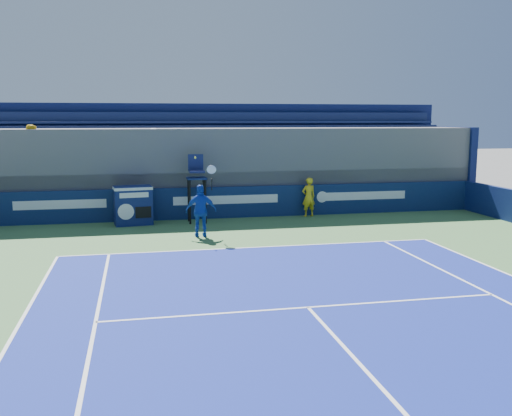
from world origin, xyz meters
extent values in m
imported|color=yellow|center=(3.17, 16.75, 0.77)|extent=(0.60, 0.45, 1.51)
cube|color=white|center=(0.00, 11.88, 0.02)|extent=(10.97, 0.07, 0.00)
cube|color=white|center=(0.00, 6.40, 0.02)|extent=(8.23, 0.07, 0.00)
cube|color=#0C1D47|center=(0.00, 17.10, 0.60)|extent=(20.40, 0.20, 1.20)
cube|color=white|center=(-6.00, 17.00, 0.72)|extent=(3.20, 0.01, 0.32)
cube|color=white|center=(0.00, 17.00, 0.72)|extent=(4.00, 0.01, 0.32)
cube|color=white|center=(5.50, 17.00, 0.72)|extent=(3.60, 0.01, 0.32)
cylinder|color=white|center=(3.80, 16.99, 0.72)|extent=(0.44, 0.01, 0.44)
cube|color=#0F1B4F|center=(-3.45, 16.34, 0.70)|extent=(1.38, 0.87, 1.40)
cube|color=silver|center=(-3.45, 16.34, 1.33)|extent=(1.41, 0.89, 0.10)
cylinder|color=silver|center=(-3.70, 15.94, 0.55)|extent=(0.56, 0.10, 0.56)
cube|color=black|center=(-3.10, 16.03, 0.50)|extent=(0.55, 0.09, 0.40)
cube|color=silver|center=(-3.40, 15.98, 1.12)|extent=(0.99, 0.15, 0.18)
cylinder|color=black|center=(-1.46, 16.05, 0.80)|extent=(0.07, 0.07, 1.60)
cylinder|color=black|center=(-0.90, 16.05, 0.80)|extent=(0.07, 0.07, 1.60)
cylinder|color=black|center=(-1.46, 16.61, 0.80)|extent=(0.07, 0.07, 1.60)
cylinder|color=black|center=(-0.90, 16.61, 0.80)|extent=(0.07, 0.07, 1.60)
cube|color=#0F1B4D|center=(-1.18, 16.33, 1.63)|extent=(0.70, 0.70, 0.06)
cube|color=#131948|center=(-1.18, 16.23, 1.88)|extent=(0.55, 0.45, 0.08)
cube|color=#131C4A|center=(-1.18, 16.59, 2.18)|extent=(0.55, 0.06, 0.60)
imported|color=#143CA7|center=(-1.32, 13.77, 0.85)|extent=(1.00, 0.46, 1.68)
cylinder|color=black|center=(-0.98, 13.67, 1.70)|extent=(0.05, 0.16, 0.39)
torus|color=silver|center=(-0.99, 13.60, 2.18)|extent=(0.31, 0.15, 0.29)
cylinder|color=silver|center=(-0.99, 13.60, 2.18)|extent=(0.26, 0.12, 0.24)
sphere|color=yellow|center=(-1.48, 13.69, 2.55)|extent=(0.07, 0.07, 0.07)
cube|color=#59595F|center=(0.00, 19.00, 1.69)|extent=(20.40, 3.60, 3.38)
cube|color=#59595F|center=(0.00, 17.65, 1.48)|extent=(20.40, 0.90, 0.55)
cube|color=#121E47|center=(0.00, 17.55, 1.95)|extent=(20.00, 0.45, 0.08)
cube|color=#121E47|center=(0.00, 17.80, 2.15)|extent=(20.00, 0.06, 0.45)
cube|color=#59595F|center=(0.00, 18.55, 2.02)|extent=(20.40, 0.90, 0.55)
cube|color=#121E47|center=(0.00, 18.45, 2.50)|extent=(20.00, 0.45, 0.08)
cube|color=#121E47|center=(0.00, 18.70, 2.70)|extent=(20.00, 0.06, 0.45)
cube|color=#59595F|center=(0.00, 19.45, 2.58)|extent=(20.40, 0.90, 0.55)
cube|color=#121E47|center=(0.00, 19.35, 3.05)|extent=(20.00, 0.45, 0.08)
cube|color=#121E47|center=(0.00, 19.60, 3.25)|extent=(20.00, 0.06, 0.45)
cube|color=#59595F|center=(0.00, 20.35, 3.13)|extent=(20.40, 0.90, 0.55)
cube|color=#121E47|center=(0.00, 20.25, 3.60)|extent=(20.00, 0.45, 0.08)
cube|color=#121E47|center=(0.00, 20.50, 3.80)|extent=(20.00, 0.06, 0.45)
cube|color=#0C1647|center=(0.00, 20.95, 2.20)|extent=(20.80, 0.30, 4.40)
cube|color=#0C1647|center=(10.35, 19.00, 1.70)|extent=(0.30, 3.90, 3.40)
imported|color=yellow|center=(-6.97, 17.60, 2.66)|extent=(1.00, 0.86, 1.77)
imported|color=white|center=(-2.63, 17.60, 2.58)|extent=(1.06, 0.63, 1.63)
imported|color=black|center=(7.16, 17.60, 2.56)|extent=(0.63, 0.46, 1.58)
camera|label=1|loc=(-3.26, -4.12, 3.77)|focal=40.00mm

